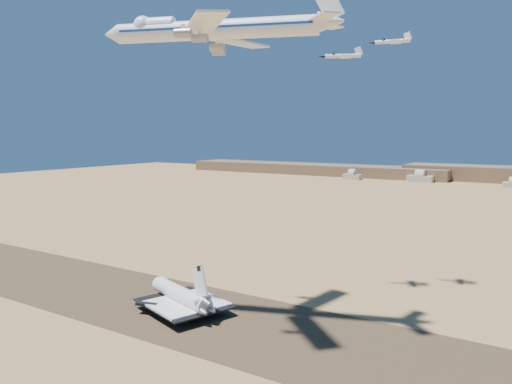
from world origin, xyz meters
The scene contains 10 objects.
ground centered at (0.00, 0.00, 0.00)m, with size 1200.00×1200.00×0.00m, color #A7814A.
runway centered at (0.00, 0.00, 0.03)m, with size 600.00×50.00×0.06m, color #4B3825.
hangars centered at (-64.00, 478.43, 4.83)m, with size 200.50×29.50×30.00m.
shuttle centered at (-14.35, -0.74, 4.93)m, with size 37.67×30.30×18.34m.
carrier_747 centered at (0.92, -3.96, 88.81)m, with size 71.36×52.77×18.00m.
crew_a centered at (-10.14, -9.09, 0.85)m, with size 0.58×0.38×1.59m, color orange.
crew_b centered at (-5.68, -7.16, 0.87)m, with size 0.79×0.46×1.63m, color orange.
crew_c centered at (-5.31, -8.49, 1.01)m, with size 1.12×0.57×1.91m, color orange.
chase_jet_c centered at (21.20, 47.48, 86.28)m, with size 15.27×9.39×3.97m.
chase_jet_d centered at (35.16, 59.44, 91.77)m, with size 15.21×8.63×3.83m.
Camera 1 is at (93.17, -122.60, 59.24)m, focal length 35.00 mm.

